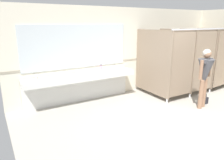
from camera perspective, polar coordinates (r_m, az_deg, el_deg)
name	(u,v)px	position (r m, az deg, el deg)	size (l,w,h in m)	color
ground_plane	(187,122)	(5.42, 19.58, -10.46)	(7.40, 5.63, 0.10)	#9E998E
wall_back	(127,51)	(6.88, 4.03, 7.77)	(7.40, 0.12, 2.66)	beige
wall_back_tile_band	(128,60)	(6.87, 4.29, 5.38)	(7.40, 0.01, 0.06)	#9E937F
vanity_counter	(81,82)	(6.00, -8.27, -0.47)	(3.13, 0.53, 0.95)	silver
mirror_panel	(77,46)	(5.99, -9.33, 8.90)	(3.03, 0.02, 1.18)	silver
bathroom_stalls	(191,59)	(7.35, 20.36, 5.31)	(2.91, 1.55, 2.06)	#84705B
person_standing	(205,72)	(5.98, 23.71, 2.03)	(0.55, 0.48, 1.57)	#8C664C
handbag	(204,100)	(6.51, 23.43, -5.02)	(0.25, 0.12, 0.33)	black
soap_dispenser	(101,68)	(6.27, -2.96, 3.24)	(0.07, 0.07, 0.19)	#D899B2
floor_drain_cover	(208,120)	(5.54, 24.45, -9.81)	(0.14, 0.14, 0.01)	#B7BABF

